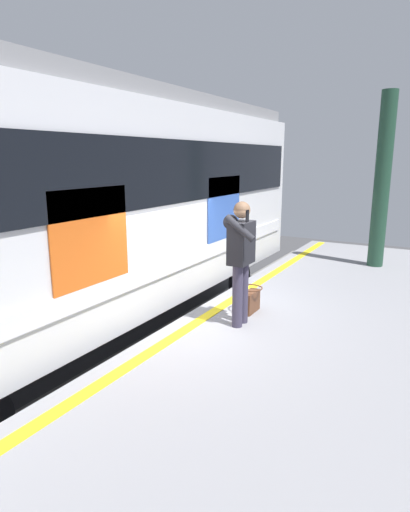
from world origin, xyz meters
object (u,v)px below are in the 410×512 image
object	(u,v)px
train_carriage	(92,197)
handbag	(250,300)
passenger	(241,253)
station_column	(382,181)

from	to	relation	value
train_carriage	handbag	bearing A→B (deg)	99.56
train_carriage	passenger	distance (m)	2.73
passenger	train_carriage	bearing A→B (deg)	-91.56
passenger	handbag	bearing A→B (deg)	-172.90
train_carriage	handbag	size ratio (longest dim) A/B	23.78
station_column	handbag	bearing A→B (deg)	-16.63
passenger	station_column	distance (m)	4.59
passenger	station_column	xyz separation A→B (m)	(-4.39, 1.10, 0.76)
train_carriage	station_column	size ratio (longest dim) A/B	2.65
train_carriage	handbag	distance (m)	2.99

